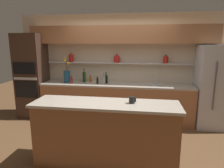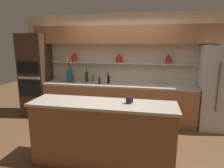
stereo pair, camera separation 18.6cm
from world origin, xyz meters
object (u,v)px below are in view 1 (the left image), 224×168
Objects in this scene: bottle_wine_0 at (106,79)px; bottle_sauce_5 at (97,81)px; flower_vase at (67,76)px; refrigerator at (216,87)px; bottle_sauce_4 at (90,79)px; bottle_sauce_1 at (71,80)px; bottle_spirit_2 at (104,80)px; bottle_wine_3 at (84,77)px; coffee_mug at (132,100)px; sink_fixture at (155,84)px; oven_tower at (32,76)px.

bottle_sauce_5 is at bearing -156.50° from bottle_wine_0.
bottle_wine_0 is (0.99, 0.04, -0.07)m from flower_vase.
refrigerator is 2.96m from bottle_sauce_4.
flower_vase reaches higher than bottle_sauce_4.
bottle_sauce_1 is 0.50m from bottle_sauce_4.
bottle_wine_0 reaches higher than bottle_sauce_1.
refrigerator reaches higher than bottle_sauce_4.
bottle_spirit_2 is 0.74× the size of bottle_wine_3.
bottle_wine_3 reaches higher than bottle_sauce_5.
flower_vase is 2.53m from coffee_mug.
coffee_mug is at bearing -68.74° from bottle_wine_0.
bottle_spirit_2 is at bearing -176.97° from sink_fixture.
bottle_sauce_1 is at bearing -176.55° from sink_fixture.
refrigerator is at bearing -4.19° from bottle_sauce_4.
sink_fixture is 1.47× the size of bottle_sauce_1.
bottle_sauce_1 reaches higher than bottle_sauce_4.
bottle_sauce_5 reaches higher than bottle_sauce_4.
bottle_sauce_4 is 0.95× the size of bottle_sauce_5.
bottle_sauce_1 is at bearing -144.52° from bottle_sauce_4.
bottle_sauce_5 is (0.64, 0.08, -0.01)m from bottle_sauce_1.
bottle_sauce_5 is (-2.72, 0.01, 0.06)m from refrigerator.
bottle_sauce_4 is at bearing 174.08° from sink_fixture.
refrigerator reaches higher than bottle_wine_3.
bottle_wine_3 is at bearing 123.86° from coffee_mug.
bottle_sauce_1 is (-2.02, -0.12, 0.05)m from sink_fixture.
bottle_sauce_5 is (1.73, -0.03, -0.07)m from oven_tower.
coffee_mug is at bearing -47.63° from bottle_sauce_1.
coffee_mug is (0.76, -1.78, 0.05)m from bottle_spirit_2.
sink_fixture is at bearing -5.92° from bottle_sauce_4.
bottle_spirit_2 is at bearing -105.62° from bottle_wine_0.
bottle_wine_0 is 2.67× the size of coffee_mug.
bottle_sauce_4 is (-0.43, 0.12, -0.03)m from bottle_wine_0.
flower_vase reaches higher than bottle_wine_0.
flower_vase reaches higher than bottle_spirit_2.
oven_tower is 1.10m from bottle_sauce_1.
bottle_wine_3 is 0.41m from bottle_sauce_5.
flower_vase is 1.81× the size of bottle_wine_3.
sink_fixture is 1.77m from bottle_wine_3.
flower_vase is 0.59m from bottle_sauce_4.
coffee_mug is at bearing -103.73° from sink_fixture.
flower_vase is at bearing 1.13° from oven_tower.
sink_fixture is at bearing 1.76° from bottle_sauce_5.
bottle_sauce_1 is 1.17× the size of bottle_sauce_4.
refrigerator is 6.56× the size of sink_fixture.
bottle_sauce_1 is (-3.35, -0.07, 0.07)m from refrigerator.
bottle_sauce_4 is (0.41, 0.29, -0.01)m from bottle_sauce_1.
sink_fixture is 1.39m from bottle_sauce_5.
bottle_sauce_1 is (1.09, -0.11, -0.06)m from oven_tower.
bottle_sauce_5 is (-0.20, -0.09, -0.03)m from bottle_wine_0.
flower_vase is 2.21× the size of bottle_wine_0.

